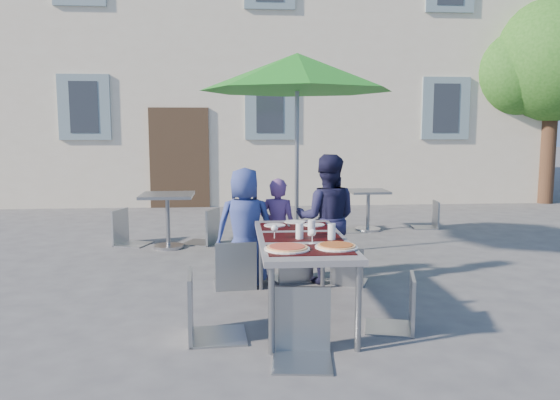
{
  "coord_description": "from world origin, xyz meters",
  "views": [
    {
      "loc": [
        -0.78,
        -4.7,
        1.75
      ],
      "look_at": [
        -0.3,
        1.11,
        0.98
      ],
      "focal_mm": 35.0,
      "sensor_mm": 36.0,
      "label": 1
    }
  ],
  "objects": [
    {
      "name": "glassware",
      "position": [
        -0.11,
        0.12,
        0.83
      ],
      "size": [
        0.57,
        0.42,
        0.15
      ],
      "color": "silver",
      "rests_on": "dining_table"
    },
    {
      "name": "child_2",
      "position": [
        0.25,
        1.33,
        0.73
      ],
      "size": [
        0.77,
        0.53,
        1.46
      ],
      "primitive_type": "imported",
      "rotation": [
        0.0,
        0.0,
        2.95
      ],
      "color": "#191938",
      "rests_on": "ground"
    },
    {
      "name": "chair_1",
      "position": [
        -0.13,
        1.38,
        0.55
      ],
      "size": [
        0.51,
        0.51,
        0.94
      ],
      "color": "#90969C",
      "rests_on": "ground"
    },
    {
      "name": "dining_table",
      "position": [
        -0.17,
        0.21,
        0.7
      ],
      "size": [
        0.8,
        1.85,
        0.76
      ],
      "color": "#4E4E53",
      "rests_on": "ground"
    },
    {
      "name": "cafe_table_1",
      "position": [
        1.49,
        4.42,
        0.46
      ],
      "size": [
        0.65,
        0.65,
        0.7
      ],
      "color": "#ADAFB5",
      "rests_on": "ground"
    },
    {
      "name": "child_0",
      "position": [
        -0.68,
        1.3,
        0.66
      ],
      "size": [
        0.66,
        0.44,
        1.32
      ],
      "primitive_type": "imported",
      "rotation": [
        0.0,
        0.0,
        3.18
      ],
      "color": "navy",
      "rests_on": "ground"
    },
    {
      "name": "bg_chair_r_1",
      "position": [
        2.64,
        4.54,
        0.53
      ],
      "size": [
        0.45,
        0.44,
        0.91
      ],
      "color": "gray",
      "rests_on": "ground"
    },
    {
      "name": "pizza_near_right",
      "position": [
        0.06,
        -0.29,
        0.77
      ],
      "size": [
        0.36,
        0.36,
        0.03
      ],
      "color": "white",
      "rests_on": "dining_table"
    },
    {
      "name": "place_settings",
      "position": [
        -0.17,
        0.85,
        0.76
      ],
      "size": [
        0.67,
        0.41,
        0.01
      ],
      "color": "white",
      "rests_on": "dining_table"
    },
    {
      "name": "chair_3",
      "position": [
        -1.05,
        -0.28,
        0.63
      ],
      "size": [
        0.5,
        0.5,
        1.06
      ],
      "color": "gray",
      "rests_on": "ground"
    },
    {
      "name": "bg_chair_l_1",
      "position": [
        1.09,
        4.37,
        0.59
      ],
      "size": [
        0.46,
        0.45,
        1.0
      ],
      "color": "gray",
      "rests_on": "ground"
    },
    {
      "name": "bg_chair_r_0",
      "position": [
        -1.22,
        3.53,
        0.6
      ],
      "size": [
        0.59,
        0.59,
        1.02
      ],
      "color": "gray",
      "rests_on": "ground"
    },
    {
      "name": "chair_5",
      "position": [
        -0.28,
        -0.73,
        0.59
      ],
      "size": [
        0.49,
        0.5,
        1.0
      ],
      "color": "gray",
      "rests_on": "ground"
    },
    {
      "name": "chair_0",
      "position": [
        -0.79,
        1.15,
        0.59
      ],
      "size": [
        0.48,
        0.49,
        1.01
      ],
      "color": "gray",
      "rests_on": "ground"
    },
    {
      "name": "pizza_near_left",
      "position": [
        -0.36,
        -0.32,
        0.77
      ],
      "size": [
        0.38,
        0.38,
        0.03
      ],
      "color": "white",
      "rests_on": "dining_table"
    },
    {
      "name": "ground",
      "position": [
        0.0,
        0.0,
        0.0
      ],
      "size": [
        90.0,
        90.0,
        0.0
      ],
      "primitive_type": "plane",
      "color": "#434345",
      "rests_on": "ground"
    },
    {
      "name": "tree",
      "position": [
        6.55,
        7.54,
        3.25
      ],
      "size": [
        3.6,
        3.0,
        4.7
      ],
      "color": "#432B1C",
      "rests_on": "ground"
    },
    {
      "name": "chair_4",
      "position": [
        0.65,
        -0.22,
        0.54
      ],
      "size": [
        0.5,
        0.5,
        0.92
      ],
      "color": "gray",
      "rests_on": "ground"
    },
    {
      "name": "cafe_table_0",
      "position": [
        -1.77,
        3.28,
        0.57
      ],
      "size": [
        0.75,
        0.75,
        0.8
      ],
      "color": "#ADAFB5",
      "rests_on": "ground"
    },
    {
      "name": "child_1",
      "position": [
        -0.3,
        1.45,
        0.59
      ],
      "size": [
        0.5,
        0.42,
        1.19
      ],
      "primitive_type": "imported",
      "rotation": [
        0.0,
        0.0,
        2.79
      ],
      "color": "#5C3A77",
      "rests_on": "ground"
    },
    {
      "name": "patio_umbrella",
      "position": [
        0.06,
        2.66,
        2.47
      ],
      "size": [
        2.6,
        2.6,
        2.74
      ],
      "color": "#ADAFB5",
      "rests_on": "ground"
    },
    {
      "name": "chair_2",
      "position": [
        0.48,
        1.19,
        0.48
      ],
      "size": [
        0.49,
        0.49,
        0.84
      ],
      "color": "gray",
      "rests_on": "ground"
    },
    {
      "name": "bg_chair_l_0",
      "position": [
        -2.43,
        3.59,
        0.6
      ],
      "size": [
        0.58,
        0.57,
        1.01
      ],
      "color": "#93999E",
      "rests_on": "ground"
    },
    {
      "name": "building",
      "position": [
        -0.0,
        11.5,
        4.85
      ],
      "size": [
        13.6,
        8.2,
        11.1
      ],
      "color": "beige",
      "rests_on": "ground"
    }
  ]
}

